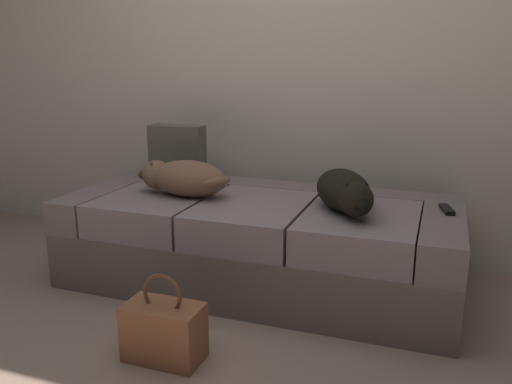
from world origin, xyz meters
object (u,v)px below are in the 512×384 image
(dog_tan, at_px, (183,178))
(dog_dark, at_px, (345,191))
(couch, at_px, (259,241))
(tv_remote, at_px, (447,209))
(throw_pillow, at_px, (177,153))
(handbag, at_px, (164,331))

(dog_tan, xyz_separation_m, dog_dark, (0.89, -0.00, 0.00))
(couch, bearing_deg, tv_remote, 4.97)
(couch, distance_m, throw_pillow, 0.79)
(couch, xyz_separation_m, handbag, (-0.11, -0.87, -0.11))
(handbag, bearing_deg, dog_tan, 111.09)
(couch, xyz_separation_m, dog_dark, (0.47, -0.07, 0.34))
(dog_dark, bearing_deg, couch, 171.04)
(dog_tan, bearing_deg, dog_dark, -0.10)
(dog_dark, bearing_deg, tv_remote, 18.26)
(throw_pillow, bearing_deg, tv_remote, -6.43)
(handbag, bearing_deg, throw_pillow, 114.70)
(dog_tan, xyz_separation_m, tv_remote, (1.37, 0.16, -0.09))
(dog_dark, height_order, handbag, dog_dark)
(dog_tan, distance_m, tv_remote, 1.38)
(dog_tan, bearing_deg, couch, 10.02)
(dog_dark, xyz_separation_m, throw_pillow, (-1.10, 0.34, 0.07))
(dog_dark, height_order, tv_remote, dog_dark)
(dog_tan, bearing_deg, handbag, -68.91)
(dog_dark, xyz_separation_m, handbag, (-0.58, -0.79, -0.45))
(dog_dark, relative_size, handbag, 1.46)
(couch, height_order, handbag, couch)
(couch, distance_m, handbag, 0.88)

